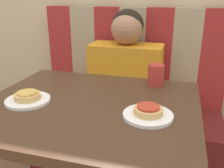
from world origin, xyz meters
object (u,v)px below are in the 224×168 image
person (126,67)px  plate_left (28,100)px  plate_right (148,115)px  drinking_cup (156,75)px  pizza_left (27,96)px  pizza_right (148,110)px

person → plate_left: person is taller
plate_right → plate_left: bearing=180.0°
plate_left → drinking_cup: bearing=35.9°
person → pizza_left: bearing=-108.5°
person → drinking_cup: size_ratio=6.77×
pizza_left → drinking_cup: size_ratio=1.03×
plate_left → plate_right: size_ratio=1.00×
plate_left → person: bearing=71.5°
plate_left → pizza_right: bearing=0.0°
plate_left → drinking_cup: 0.56m
pizza_left → drinking_cup: (0.46, 0.33, 0.02)m
plate_right → pizza_right: 0.02m
plate_left → pizza_left: 0.02m
plate_right → pizza_right: (0.00, 0.00, 0.02)m
person → drinking_cup: (0.22, -0.37, 0.08)m
person → plate_right: bearing=-71.5°
plate_right → pizza_right: pizza_right is taller
person → plate_left: (-0.23, -0.70, 0.04)m
plate_right → pizza_left: bearing=180.0°
pizza_left → pizza_right: (0.47, 0.00, 0.00)m
plate_right → pizza_right: bearing=0.0°
person → pizza_right: 0.74m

